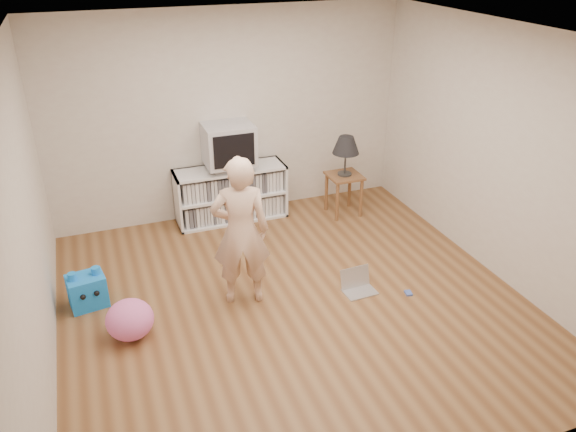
% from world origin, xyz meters
% --- Properties ---
extents(ground, '(4.50, 4.50, 0.00)m').
position_xyz_m(ground, '(0.00, 0.00, 0.00)').
color(ground, brown).
rests_on(ground, ground).
extents(walls, '(4.52, 4.52, 2.60)m').
position_xyz_m(walls, '(0.00, 0.00, 1.30)').
color(walls, beige).
rests_on(walls, ground).
extents(ceiling, '(4.50, 4.50, 0.01)m').
position_xyz_m(ceiling, '(0.00, 0.00, 2.60)').
color(ceiling, white).
rests_on(ceiling, walls).
extents(media_unit, '(1.40, 0.45, 0.70)m').
position_xyz_m(media_unit, '(-0.09, 2.04, 0.35)').
color(media_unit, white).
rests_on(media_unit, ground).
extents(dvd_deck, '(0.45, 0.35, 0.07)m').
position_xyz_m(dvd_deck, '(-0.09, 2.02, 0.73)').
color(dvd_deck, gray).
rests_on(dvd_deck, media_unit).
extents(crt_tv, '(0.60, 0.53, 0.50)m').
position_xyz_m(crt_tv, '(-0.09, 2.02, 1.02)').
color(crt_tv, '#B4B4B9').
rests_on(crt_tv, dvd_deck).
extents(side_table, '(0.42, 0.42, 0.55)m').
position_xyz_m(side_table, '(1.33, 1.65, 0.42)').
color(side_table, brown).
rests_on(side_table, ground).
extents(table_lamp, '(0.34, 0.34, 0.52)m').
position_xyz_m(table_lamp, '(1.33, 1.65, 0.94)').
color(table_lamp, '#333333').
rests_on(table_lamp, side_table).
extents(person, '(0.63, 0.49, 1.54)m').
position_xyz_m(person, '(-0.46, 0.24, 0.77)').
color(person, beige).
rests_on(person, ground).
extents(laptop, '(0.34, 0.28, 0.23)m').
position_xyz_m(laptop, '(0.70, -0.03, 0.06)').
color(laptop, silver).
rests_on(laptop, ground).
extents(playing_cards, '(0.08, 0.10, 0.02)m').
position_xyz_m(playing_cards, '(1.16, -0.28, 0.01)').
color(playing_cards, '#4762BF').
rests_on(playing_cards, ground).
extents(plush_blue, '(0.39, 0.34, 0.41)m').
position_xyz_m(plush_blue, '(-1.93, 0.67, 0.17)').
color(plush_blue, '#1182FB').
rests_on(plush_blue, ground).
extents(plush_pink, '(0.48, 0.48, 0.37)m').
position_xyz_m(plush_pink, '(-1.59, 0.02, 0.18)').
color(plush_pink, pink).
rests_on(plush_pink, ground).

